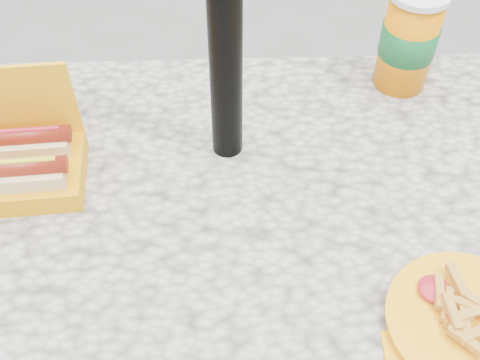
{
  "coord_description": "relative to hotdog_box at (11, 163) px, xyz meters",
  "views": [
    {
      "loc": [
        -0.0,
        -0.55,
        1.48
      ],
      "look_at": [
        0.02,
        0.04,
        0.8
      ],
      "focal_mm": 45.0,
      "sensor_mm": 36.0,
      "label": 1
    }
  ],
  "objects": [
    {
      "name": "picnic_table",
      "position": [
        0.34,
        -0.1,
        -0.15
      ],
      "size": [
        1.2,
        0.8,
        0.75
      ],
      "color": "beige",
      "rests_on": "ground"
    },
    {
      "name": "hotdog_box",
      "position": [
        0.0,
        0.0,
        0.0
      ],
      "size": [
        0.23,
        0.16,
        0.18
      ],
      "rotation": [
        0.0,
        0.0,
        0.07
      ],
      "color": "#FFAD12",
      "rests_on": "picnic_table"
    },
    {
      "name": "fries_plate",
      "position": [
        0.64,
        -0.28,
        -0.03
      ],
      "size": [
        0.23,
        0.29,
        0.04
      ],
      "rotation": [
        0.0,
        0.0,
        -0.05
      ],
      "color": "#F5A90E",
      "rests_on": "picnic_table"
    },
    {
      "name": "soda_cup",
      "position": [
        0.66,
        0.22,
        0.06
      ],
      "size": [
        0.1,
        0.1,
        0.19
      ],
      "rotation": [
        0.0,
        0.0,
        0.07
      ],
      "color": "orange",
      "rests_on": "picnic_table"
    }
  ]
}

